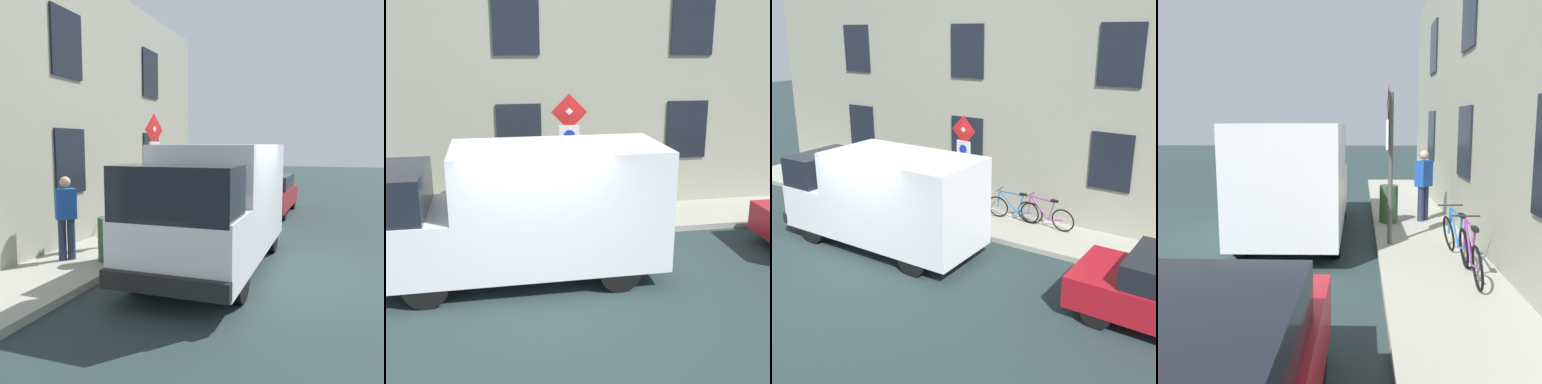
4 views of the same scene
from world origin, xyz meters
TOP-DOWN VIEW (x-y plane):
  - ground_plane at (0.00, 0.00)m, footprint 80.00×80.00m
  - sidewalk_slab at (3.68, 0.00)m, footprint 1.91×18.00m
  - building_facade at (4.98, 0.00)m, footprint 0.75×16.00m
  - sign_post_stacked at (2.94, -0.98)m, footprint 0.18×0.56m
  - delivery_van at (1.03, 0.14)m, footprint 2.01×5.33m
  - bicycle_purple at (4.09, -2.89)m, footprint 0.46×1.71m
  - bicycle_blue at (4.09, -1.94)m, footprint 0.46×1.72m
  - pedestrian at (3.93, 1.15)m, footprint 0.46×0.47m
  - litter_bin at (3.08, 0.93)m, footprint 0.44×0.44m

SIDE VIEW (x-z plane):
  - ground_plane at x=0.00m, z-range 0.00..0.00m
  - sidewalk_slab at x=3.68m, z-range 0.00..0.14m
  - bicycle_purple at x=4.09m, z-range 0.07..0.96m
  - bicycle_blue at x=4.09m, z-range 0.07..0.96m
  - litter_bin at x=3.08m, z-range 0.14..1.04m
  - pedestrian at x=3.93m, z-range 0.21..1.93m
  - delivery_van at x=1.03m, z-range 0.08..2.58m
  - sign_post_stacked at x=2.94m, z-range 0.66..3.64m
  - building_facade at x=4.98m, z-range 0.00..6.61m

